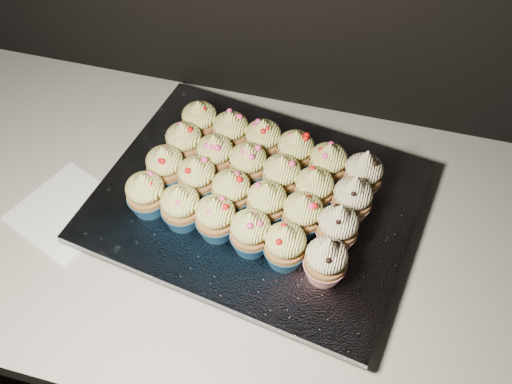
% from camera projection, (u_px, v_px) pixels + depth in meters
% --- Properties ---
extents(cabinet, '(2.40, 0.60, 0.86)m').
position_uv_depth(cabinet, '(253.00, 342.00, 1.30)').
color(cabinet, black).
rests_on(cabinet, ground).
extents(worktop, '(2.44, 0.64, 0.04)m').
position_uv_depth(worktop, '(251.00, 232.00, 0.95)').
color(worktop, beige).
rests_on(worktop, cabinet).
extents(napkin, '(0.20, 0.20, 0.00)m').
position_uv_depth(napkin, '(67.00, 212.00, 0.95)').
color(napkin, white).
rests_on(napkin, worktop).
extents(baking_tray, '(0.51, 0.42, 0.02)m').
position_uv_depth(baking_tray, '(256.00, 207.00, 0.94)').
color(baking_tray, black).
rests_on(baking_tray, worktop).
extents(foil_lining, '(0.55, 0.46, 0.01)m').
position_uv_depth(foil_lining, '(256.00, 200.00, 0.93)').
color(foil_lining, silver).
rests_on(foil_lining, baking_tray).
extents(cupcake_0, '(0.06, 0.06, 0.08)m').
position_uv_depth(cupcake_0, '(146.00, 194.00, 0.88)').
color(cupcake_0, navy).
rests_on(cupcake_0, foil_lining).
extents(cupcake_1, '(0.06, 0.06, 0.08)m').
position_uv_depth(cupcake_1, '(181.00, 207.00, 0.86)').
color(cupcake_1, navy).
rests_on(cupcake_1, foil_lining).
extents(cupcake_2, '(0.06, 0.06, 0.08)m').
position_uv_depth(cupcake_2, '(216.00, 217.00, 0.85)').
color(cupcake_2, navy).
rests_on(cupcake_2, foil_lining).
extents(cupcake_3, '(0.06, 0.06, 0.08)m').
position_uv_depth(cupcake_3, '(251.00, 232.00, 0.84)').
color(cupcake_3, navy).
rests_on(cupcake_3, foil_lining).
extents(cupcake_4, '(0.06, 0.06, 0.08)m').
position_uv_depth(cupcake_4, '(285.00, 246.00, 0.82)').
color(cupcake_4, navy).
rests_on(cupcake_4, foil_lining).
extents(cupcake_5, '(0.06, 0.06, 0.10)m').
position_uv_depth(cupcake_5, '(326.00, 260.00, 0.80)').
color(cupcake_5, '#AD181B').
rests_on(cupcake_5, foil_lining).
extents(cupcake_6, '(0.06, 0.06, 0.08)m').
position_uv_depth(cupcake_6, '(166.00, 167.00, 0.91)').
color(cupcake_6, navy).
rests_on(cupcake_6, foil_lining).
extents(cupcake_7, '(0.06, 0.06, 0.08)m').
position_uv_depth(cupcake_7, '(197.00, 178.00, 0.90)').
color(cupcake_7, navy).
rests_on(cupcake_7, foil_lining).
extents(cupcake_8, '(0.06, 0.06, 0.08)m').
position_uv_depth(cupcake_8, '(231.00, 191.00, 0.88)').
color(cupcake_8, navy).
rests_on(cupcake_8, foil_lining).
extents(cupcake_9, '(0.06, 0.06, 0.08)m').
position_uv_depth(cupcake_9, '(267.00, 203.00, 0.87)').
color(cupcake_9, navy).
rests_on(cupcake_9, foil_lining).
extents(cupcake_10, '(0.06, 0.06, 0.08)m').
position_uv_depth(cupcake_10, '(302.00, 214.00, 0.86)').
color(cupcake_10, navy).
rests_on(cupcake_10, foil_lining).
extents(cupcake_11, '(0.06, 0.06, 0.10)m').
position_uv_depth(cupcake_11, '(337.00, 227.00, 0.84)').
color(cupcake_11, '#AD181B').
rests_on(cupcake_11, foil_lining).
extents(cupcake_12, '(0.06, 0.06, 0.08)m').
position_uv_depth(cupcake_12, '(185.00, 143.00, 0.95)').
color(cupcake_12, navy).
rests_on(cupcake_12, foil_lining).
extents(cupcake_13, '(0.06, 0.06, 0.08)m').
position_uv_depth(cupcake_13, '(215.00, 155.00, 0.93)').
color(cupcake_13, navy).
rests_on(cupcake_13, foil_lining).
extents(cupcake_14, '(0.06, 0.06, 0.08)m').
position_uv_depth(cupcake_14, '(248.00, 164.00, 0.92)').
color(cupcake_14, navy).
rests_on(cupcake_14, foil_lining).
extents(cupcake_15, '(0.06, 0.06, 0.08)m').
position_uv_depth(cupcake_15, '(282.00, 176.00, 0.90)').
color(cupcake_15, navy).
rests_on(cupcake_15, foil_lining).
extents(cupcake_16, '(0.06, 0.06, 0.08)m').
position_uv_depth(cupcake_16, '(314.00, 189.00, 0.89)').
color(cupcake_16, navy).
rests_on(cupcake_16, foil_lining).
extents(cupcake_17, '(0.06, 0.06, 0.10)m').
position_uv_depth(cupcake_17, '(352.00, 198.00, 0.87)').
color(cupcake_17, '#AD181B').
rests_on(cupcake_17, foil_lining).
extents(cupcake_18, '(0.06, 0.06, 0.08)m').
position_uv_depth(cupcake_18, '(200.00, 121.00, 0.98)').
color(cupcake_18, navy).
rests_on(cupcake_18, foil_lining).
extents(cupcake_19, '(0.06, 0.06, 0.08)m').
position_uv_depth(cupcake_19, '(231.00, 132.00, 0.96)').
color(cupcake_19, navy).
rests_on(cupcake_19, foil_lining).
extents(cupcake_20, '(0.06, 0.06, 0.08)m').
position_uv_depth(cupcake_20, '(263.00, 140.00, 0.95)').
color(cupcake_20, navy).
rests_on(cupcake_20, foil_lining).
extents(cupcake_21, '(0.06, 0.06, 0.08)m').
position_uv_depth(cupcake_21, '(295.00, 151.00, 0.93)').
color(cupcake_21, navy).
rests_on(cupcake_21, foil_lining).
extents(cupcake_22, '(0.06, 0.06, 0.08)m').
position_uv_depth(cupcake_22, '(328.00, 164.00, 0.92)').
color(cupcake_22, navy).
rests_on(cupcake_22, foil_lining).
extents(cupcake_23, '(0.06, 0.06, 0.10)m').
position_uv_depth(cupcake_23, '(363.00, 174.00, 0.90)').
color(cupcake_23, '#AD181B').
rests_on(cupcake_23, foil_lining).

